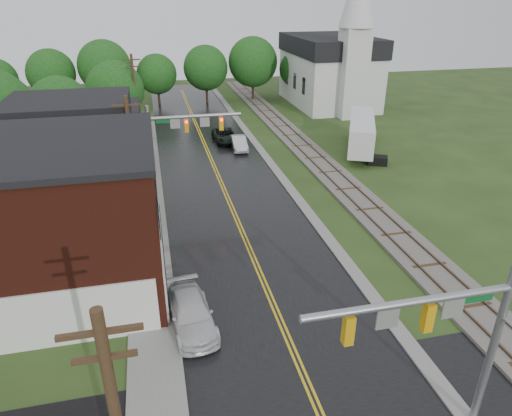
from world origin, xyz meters
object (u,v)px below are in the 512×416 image
object	(u,v)px
tree_left_c	(62,108)
pickup_white	(191,314)
suv_dark	(225,136)
semi_trailer	(362,132)
construction_barrel	(193,317)
utility_pole_c	(135,95)
utility_pole_b	(133,160)
traffic_signal_near	(446,327)
sedan_silver	(239,143)
brick_building	(19,223)
church	(333,64)
tree_left_e	(117,91)
traffic_signal_far	(177,133)

from	to	relation	value
tree_left_c	pickup_white	size ratio (longest dim) A/B	1.57
suv_dark	pickup_white	bearing A→B (deg)	-104.92
semi_trailer	construction_barrel	size ratio (longest dim) A/B	11.76
tree_left_c	construction_barrel	distance (m)	31.66
utility_pole_c	tree_left_c	size ratio (longest dim) A/B	1.18
utility_pole_b	construction_barrel	world-z (taller)	utility_pole_b
traffic_signal_near	construction_barrel	distance (m)	12.00
suv_dark	pickup_white	distance (m)	30.47
tree_left_c	sedan_silver	bearing A→B (deg)	-10.28
brick_building	utility_pole_b	bearing A→B (deg)	50.93
church	pickup_white	bearing A→B (deg)	-119.10
utility_pole_b	pickup_white	bearing A→B (deg)	-78.43
pickup_white	brick_building	bearing A→B (deg)	142.69
suv_dark	tree_left_e	bearing A→B (deg)	148.85
suv_dark	semi_trailer	xyz separation A→B (m)	(12.97, -6.44, 1.41)
traffic_signal_near	traffic_signal_far	xyz separation A→B (m)	(-6.94, 25.00, 0.01)
utility_pole_b	sedan_silver	size ratio (longest dim) A/B	2.19
church	tree_left_c	bearing A→B (deg)	-157.76
church	traffic_signal_far	xyz separation A→B (m)	(-23.47, -26.74, -0.86)
traffic_signal_near	tree_left_c	distance (m)	41.67
tree_left_e	sedan_silver	xyz separation A→B (m)	(12.14, -9.11, -4.14)
pickup_white	traffic_signal_far	bearing A→B (deg)	81.31
utility_pole_c	semi_trailer	world-z (taller)	utility_pole_c
traffic_signal_near	semi_trailer	world-z (taller)	traffic_signal_near
utility_pole_c	pickup_white	bearing A→B (deg)	-85.87
utility_pole_b	tree_left_e	xyz separation A→B (m)	(-2.05, 23.90, 0.09)
utility_pole_b	construction_barrel	bearing A→B (deg)	-78.03
traffic_signal_far	pickup_white	xyz separation A→B (m)	(-0.88, -17.00, -4.27)
utility_pole_c	sedan_silver	world-z (taller)	utility_pole_c
utility_pole_c	tree_left_c	bearing A→B (deg)	-149.80
pickup_white	construction_barrel	size ratio (longest dim) A/B	5.31
traffic_signal_near	traffic_signal_far	world-z (taller)	same
utility_pole_c	sedan_silver	bearing A→B (deg)	-35.55
tree_left_e	tree_left_c	bearing A→B (deg)	-129.81
church	sedan_silver	bearing A→B (deg)	-134.59
church	traffic_signal_far	size ratio (longest dim) A/B	2.72
church	utility_pole_c	size ratio (longest dim) A/B	2.22
traffic_signal_far	utility_pole_b	xyz separation A→B (m)	(-3.33, -5.00, -0.25)
traffic_signal_far	brick_building	bearing A→B (deg)	-126.92
traffic_signal_far	suv_dark	world-z (taller)	traffic_signal_far
brick_building	tree_left_c	xyz separation A→B (m)	(-1.36, 24.90, 0.36)
traffic_signal_far	sedan_silver	bearing A→B (deg)	55.38
traffic_signal_near	tree_left_e	world-z (taller)	tree_left_e
traffic_signal_near	utility_pole_b	world-z (taller)	utility_pole_b
church	utility_pole_c	world-z (taller)	church
utility_pole_b	tree_left_c	xyz separation A→B (m)	(-7.05, 17.90, -0.21)
traffic_signal_near	pickup_white	distance (m)	11.97
brick_building	construction_barrel	bearing A→B (deg)	-31.29
utility_pole_b	sedan_silver	distance (m)	18.35
tree_left_c	suv_dark	xyz separation A→B (m)	(16.18, -0.16, -3.81)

